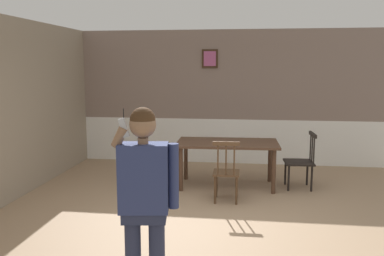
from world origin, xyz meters
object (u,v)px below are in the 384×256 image
chair_by_doorway (301,161)px  chair_near_window (226,172)px  person_figure (145,192)px  dining_table (227,147)px  chair_at_table_head (156,159)px

chair_by_doorway → chair_near_window: bearing=123.0°
chair_near_window → person_figure: 2.95m
dining_table → chair_near_window: chair_near_window is taller
dining_table → chair_at_table_head: 1.27m
chair_near_window → person_figure: size_ratio=0.56×
chair_at_table_head → person_figure: 3.76m
chair_by_doorway → chair_at_table_head: size_ratio=1.05×
dining_table → chair_by_doorway: size_ratio=1.83×
chair_by_doorway → chair_at_table_head: (-2.50, -0.09, -0.01)m
person_figure → chair_near_window: bearing=-108.8°
chair_near_window → person_figure: person_figure is taller
chair_at_table_head → person_figure: (0.72, -3.65, 0.55)m
chair_by_doorway → dining_table: bearing=88.7°
person_figure → dining_table: bearing=-105.9°
dining_table → person_figure: size_ratio=1.01×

